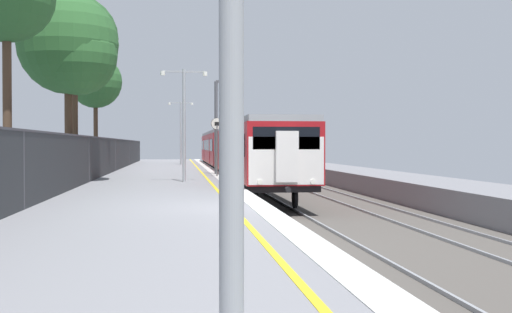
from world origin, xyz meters
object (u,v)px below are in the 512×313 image
Objects in this scene: commuter_train_at_platform at (234,150)px; platform_lamp_far at (181,127)px; signal_gantry at (221,116)px; background_tree_centre at (71,48)px; platform_lamp_mid at (184,114)px; speed_limit_sign at (217,139)px; background_tree_left at (75,41)px; background_tree_back at (96,83)px.

commuter_train_at_platform is 8.39× the size of platform_lamp_far.
background_tree_centre is (-6.81, -6.55, 2.53)m from signal_gantry.
speed_limit_sign is at bearing 69.42° from platform_lamp_mid.
background_tree_left reaches higher than platform_lamp_far.
background_tree_back reaches higher than commuter_train_at_platform.
background_tree_back is at bearing 115.21° from speed_limit_sign.
background_tree_back reaches higher than background_tree_centre.
background_tree_centre is (-6.44, -4.15, 3.82)m from speed_limit_sign.
background_tree_back is at bearing 93.03° from background_tree_left.
platform_lamp_far reaches higher than platform_lamp_mid.
signal_gantry is at bearing 73.39° from platform_lamp_mid.
signal_gantry is at bearing -60.11° from background_tree_back.
background_tree_back is at bearing 149.46° from commuter_train_at_platform.
signal_gantry is 1.05× the size of platform_lamp_mid.
platform_lamp_mid is 0.58× the size of background_tree_back.
platform_lamp_far is 24.59m from background_tree_centre.
speed_limit_sign is (-1.85, -11.08, 0.59)m from commuter_train_at_platform.
commuter_train_at_platform is 9.60m from platform_lamp_far.
commuter_train_at_platform is 4.61× the size of background_tree_left.
background_tree_back is (-8.30, 14.45, 3.02)m from signal_gantry.
platform_lamp_far is at bearing 111.98° from commuter_train_at_platform.
platform_lamp_far is (-3.53, 8.75, 1.76)m from commuter_train_at_platform.
commuter_train_at_platform is 8.41× the size of signal_gantry.
commuter_train_at_platform is at bearing -68.02° from platform_lamp_far.
platform_lamp_mid is 0.60× the size of background_tree_centre.
signal_gantry is 17.55m from platform_lamp_far.
signal_gantry is 0.55× the size of background_tree_left.
platform_lamp_mid reaches higher than commuter_train_at_platform.
background_tree_left is (-7.49, -0.96, 3.72)m from signal_gantry.
speed_limit_sign reaches higher than commuter_train_at_platform.
background_tree_back is at bearing 94.06° from background_tree_centre.
platform_lamp_far is (-2.06, 17.43, -0.13)m from signal_gantry.
signal_gantry is 7.20m from platform_lamp_mid.
background_tree_left reaches higher than background_tree_centre.
platform_lamp_far is at bearing 25.52° from background_tree_back.
commuter_train_at_platform is at bearing 80.35° from signal_gantry.
platform_lamp_far is 0.63× the size of background_tree_centre.
speed_limit_sign is 19.94m from platform_lamp_far.
signal_gantry reaches higher than platform_lamp_mid.
signal_gantry is 0.63× the size of background_tree_centre.
commuter_train_at_platform is 5.31× the size of background_tree_centre.
commuter_train_at_platform is at bearing 61.44° from background_tree_centre.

